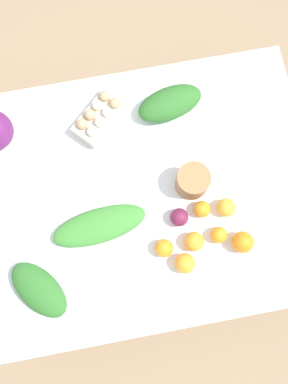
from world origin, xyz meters
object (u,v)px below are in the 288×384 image
at_px(greens_bunch_dandelion, 170,103).
at_px(orange_2, 202,209).
at_px(orange_1, 194,242).
at_px(orange_4, 164,248).
at_px(greens_bunch_beet_tops, 39,290).
at_px(paper_bag, 193,181).
at_px(orange_3, 226,207).
at_px(beet_root, 179,217).
at_px(egg_carton, 99,116).
at_px(orange_5, 185,263).
at_px(orange_0, 219,235).
at_px(orange_6, 243,242).
at_px(greens_bunch_kale, 99,226).

relative_size(greens_bunch_dandelion, orange_2, 4.10).
relative_size(orange_1, orange_4, 1.06).
bearing_deg(greens_bunch_beet_tops, paper_bag, 24.87).
relative_size(greens_bunch_beet_tops, orange_3, 3.51).
bearing_deg(beet_root, egg_carton, 116.90).
relative_size(egg_carton, orange_3, 3.35).
height_order(orange_1, orange_5, orange_5).
xyz_separation_m(paper_bag, orange_2, (0.02, -0.11, -0.02)).
bearing_deg(orange_0, paper_bag, 104.74).
height_order(orange_4, orange_6, orange_6).
bearing_deg(orange_1, greens_bunch_dandelion, 88.10).
bearing_deg(orange_4, egg_carton, 105.19).
xyz_separation_m(orange_0, orange_5, (-0.15, -0.08, 0.01)).
bearing_deg(orange_1, orange_4, -178.45).
bearing_deg(orange_1, greens_bunch_kale, 159.74).
relative_size(paper_bag, greens_bunch_kale, 0.35).
bearing_deg(paper_bag, greens_bunch_kale, -165.18).
distance_m(orange_0, orange_4, 0.22).
xyz_separation_m(egg_carton, orange_0, (0.37, -0.56, -0.01)).
bearing_deg(orange_3, orange_0, -117.45).
bearing_deg(greens_bunch_dandelion, orange_0, -81.85).
xyz_separation_m(greens_bunch_beet_tops, orange_2, (0.66, 0.19, -0.00)).
distance_m(paper_bag, orange_3, 0.17).
bearing_deg(orange_1, orange_2, 64.18).
distance_m(orange_0, orange_2, 0.12).
xyz_separation_m(orange_1, orange_6, (0.18, -0.04, 0.00)).
bearing_deg(orange_0, orange_3, 62.55).
height_order(greens_bunch_beet_tops, orange_3, greens_bunch_beet_tops).
height_order(greens_bunch_beet_tops, orange_0, greens_bunch_beet_tops).
distance_m(greens_bunch_beet_tops, orange_5, 0.55).
bearing_deg(greens_bunch_beet_tops, orange_6, 2.38).
bearing_deg(greens_bunch_kale, orange_3, -2.42).
bearing_deg(orange_5, paper_bag, 73.26).
bearing_deg(greens_bunch_beet_tops, egg_carton, 62.41).
xyz_separation_m(greens_bunch_dandelion, orange_5, (-0.07, -0.64, -0.01)).
bearing_deg(orange_5, orange_1, 55.54).
bearing_deg(paper_bag, orange_5, -106.74).
bearing_deg(orange_6, orange_1, 168.57).
distance_m(egg_carton, greens_bunch_dandelion, 0.29).
bearing_deg(orange_2, orange_6, -51.32).
relative_size(egg_carton, orange_2, 3.73).
xyz_separation_m(orange_4, orange_5, (0.07, -0.07, 0.00)).
relative_size(greens_bunch_kale, orange_0, 5.62).
bearing_deg(egg_carton, greens_bunch_kale, 37.27).
distance_m(orange_0, orange_6, 0.09).
xyz_separation_m(egg_carton, orange_5, (0.22, -0.64, -0.00)).
distance_m(beet_root, orange_1, 0.11).
relative_size(orange_0, orange_1, 0.86).
xyz_separation_m(orange_1, orange_5, (-0.05, -0.07, 0.00)).
relative_size(greens_bunch_beet_tops, orange_2, 3.91).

